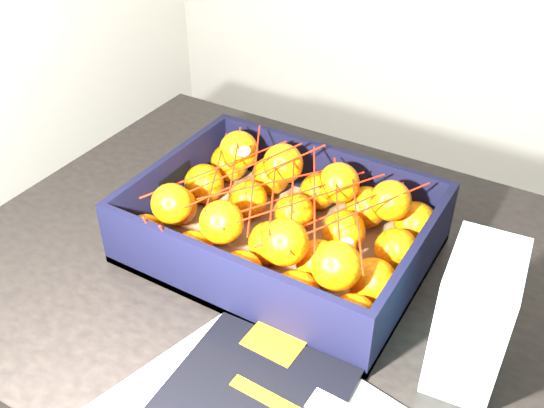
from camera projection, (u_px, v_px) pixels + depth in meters
The scene contains 5 objects.
table at pixel (333, 329), 0.99m from camera, with size 1.21×0.81×0.75m.
produce_crate at pixel (282, 234), 0.98m from camera, with size 0.44×0.33×0.11m.
clementine_heap at pixel (285, 221), 0.96m from camera, with size 0.42×0.31×0.12m.
mesh_net at pixel (277, 192), 0.93m from camera, with size 0.37×0.30×0.10m.
retail_carton at pixel (474, 317), 0.75m from camera, with size 0.08×0.12×0.18m, color white.
Camera 1 is at (-0.07, -0.33, 1.40)m, focal length 40.77 mm.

